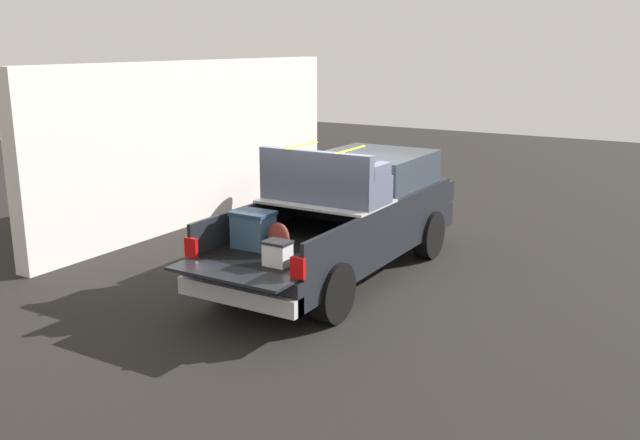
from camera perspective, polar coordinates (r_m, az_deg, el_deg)
name	(u,v)px	position (r m, az deg, el deg)	size (l,w,h in m)	color
ground_plane	(338,276)	(11.69, 1.51, -4.60)	(40.00, 40.00, 0.00)	black
pickup_truck	(350,214)	(11.74, 2.45, 0.47)	(6.05, 2.06, 2.23)	black
building_facade	(200,142)	(15.35, -9.82, 6.36)	(9.24, 0.36, 3.44)	silver
trash_can	(284,190)	(16.08, -2.99, 2.48)	(0.60, 0.60, 0.98)	#2D2D33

